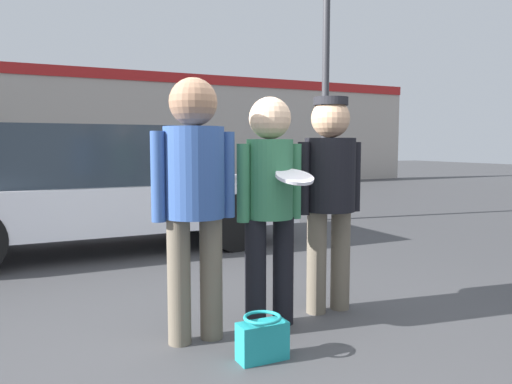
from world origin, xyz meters
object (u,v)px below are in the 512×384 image
(person_middle_with_frisbee, at_px, (270,194))
(handbag, at_px, (262,339))
(person_left, at_px, (194,185))
(street_lamp, at_px, (336,11))
(parked_car_near, at_px, (101,188))
(person_right, at_px, (330,184))

(person_middle_with_frisbee, distance_m, handbag, 1.00)
(person_left, relative_size, handbag, 5.70)
(handbag, bearing_deg, person_middle_with_frisbee, 58.33)
(person_middle_with_frisbee, height_order, street_lamp, street_lamp)
(parked_car_near, bearing_deg, person_middle_with_frisbee, -78.44)
(person_right, distance_m, handbag, 1.35)
(person_right, bearing_deg, handbag, -145.97)
(parked_car_near, xyz_separation_m, handbag, (0.36, -3.71, -0.63))
(person_left, distance_m, parked_car_near, 3.26)
(person_right, height_order, parked_car_near, person_right)
(person_middle_with_frisbee, relative_size, parked_car_near, 0.36)
(person_right, distance_m, street_lamp, 5.46)
(person_middle_with_frisbee, distance_m, street_lamp, 5.85)
(person_left, distance_m, person_middle_with_frisbee, 0.57)
(street_lamp, height_order, handbag, street_lamp)
(parked_car_near, xyz_separation_m, street_lamp, (3.99, 0.84, 2.76))
(person_middle_with_frisbee, xyz_separation_m, person_right, (0.56, 0.10, 0.04))
(person_right, bearing_deg, person_middle_with_frisbee, -170.38)
(person_right, bearing_deg, person_left, -173.72)
(person_right, xyz_separation_m, handbag, (-0.86, -0.58, -0.86))
(person_middle_with_frisbee, xyz_separation_m, handbag, (-0.30, -0.49, -0.82))
(person_middle_with_frisbee, relative_size, person_right, 0.98)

